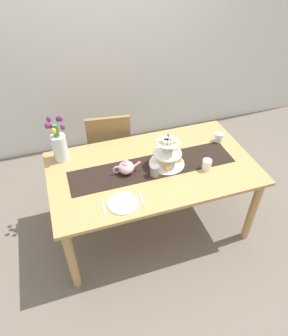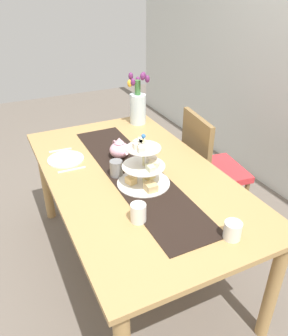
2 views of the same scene
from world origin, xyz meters
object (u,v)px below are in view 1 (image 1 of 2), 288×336
(teapot, at_px, (126,167))
(dinner_plate_left, at_px, (123,203))
(dining_table, at_px, (152,175))
(tiered_cake_stand, at_px, (168,154))
(cream_jug, at_px, (219,137))
(knife_left, at_px, (142,199))
(mug_grey, at_px, (155,171))
(chair_left, at_px, (109,146))
(tulip_vase, at_px, (59,144))
(mug_white_text, at_px, (207,165))
(fork_left, at_px, (104,208))

(teapot, bearing_deg, dinner_plate_left, -109.93)
(dining_table, relative_size, tiered_cake_stand, 5.68)
(tiered_cake_stand, relative_size, teapot, 1.28)
(cream_jug, distance_m, knife_left, 1.03)
(cream_jug, height_order, mug_grey, mug_grey)
(teapot, xyz_separation_m, cream_jug, (0.93, 0.16, -0.02))
(chair_left, bearing_deg, tulip_vase, -143.16)
(dining_table, xyz_separation_m, chair_left, (-0.22, 0.72, -0.14))
(dining_table, height_order, tulip_vase, tulip_vase)
(knife_left, height_order, mug_white_text, mug_white_text)
(dining_table, distance_m, tulip_vase, 0.83)
(chair_left, relative_size, tulip_vase, 2.22)
(tulip_vase, xyz_separation_m, cream_jug, (1.41, -0.19, -0.11))
(fork_left, bearing_deg, tiered_cake_stand, 27.67)
(mug_white_text, bearing_deg, knife_left, -165.40)
(dining_table, distance_m, mug_white_text, 0.47)
(teapot, bearing_deg, cream_jug, 9.77)
(dinner_plate_left, bearing_deg, dining_table, 43.19)
(tulip_vase, distance_m, dinner_plate_left, 0.78)
(chair_left, distance_m, tulip_vase, 0.72)
(dining_table, height_order, tiered_cake_stand, tiered_cake_stand)
(chair_left, bearing_deg, knife_left, -88.87)
(chair_left, xyz_separation_m, teapot, (-0.01, -0.72, 0.29))
(tulip_vase, bearing_deg, dinner_plate_left, -62.02)
(tiered_cake_stand, distance_m, teapot, 0.36)
(dining_table, xyz_separation_m, knife_left, (-0.20, -0.33, 0.10))
(chair_left, xyz_separation_m, dinner_plate_left, (-0.12, -1.04, 0.24))
(tiered_cake_stand, distance_m, fork_left, 0.71)
(fork_left, bearing_deg, tulip_vase, 107.62)
(mug_grey, bearing_deg, teapot, 153.16)
(tulip_vase, bearing_deg, teapot, -36.41)
(tiered_cake_stand, bearing_deg, mug_white_text, -30.84)
(tiered_cake_stand, relative_size, knife_left, 1.79)
(tiered_cake_stand, bearing_deg, cream_jug, 15.52)
(tulip_vase, bearing_deg, fork_left, -72.38)
(tulip_vase, relative_size, mug_white_text, 4.32)
(teapot, distance_m, cream_jug, 0.95)
(tiered_cake_stand, relative_size, tulip_vase, 0.74)
(mug_white_text, bearing_deg, mug_grey, 172.02)
(mug_white_text, bearing_deg, tulip_vase, 155.15)
(cream_jug, distance_m, mug_white_text, 0.44)
(tulip_vase, distance_m, mug_white_text, 1.24)
(chair_left, bearing_deg, dining_table, -72.74)
(chair_left, distance_m, fork_left, 1.10)
(chair_left, bearing_deg, mug_white_text, -54.26)
(chair_left, distance_m, knife_left, 1.07)
(fork_left, xyz_separation_m, mug_grey, (0.47, 0.22, 0.05))
(cream_jug, distance_m, dinner_plate_left, 1.16)
(dining_table, relative_size, cream_jug, 20.31)
(chair_left, xyz_separation_m, cream_jug, (0.93, -0.56, 0.27))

